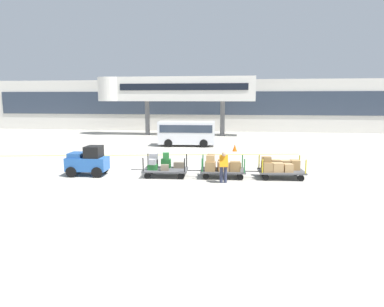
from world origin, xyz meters
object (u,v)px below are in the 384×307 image
Objects in this scene: baggage_handler at (224,166)px; safety_cone_near at (235,148)px; baggage_tug at (88,161)px; baggage_cart_lead at (164,166)px; baggage_cart_middle at (222,167)px; shuttle_van at (187,132)px; baggage_cart_tail at (279,167)px.

safety_cone_near is at bearing 87.32° from baggage_handler.
safety_cone_near is at bearing 50.61° from baggage_tug.
baggage_cart_lead is at bearing -112.08° from safety_cone_near.
baggage_tug reaches higher than baggage_cart_middle.
shuttle_van is (3.57, 11.95, 0.48)m from baggage_tug.
baggage_tug reaches higher than safety_cone_near.
shuttle_van is at bearing 106.09° from baggage_handler.
baggage_tug is at bearing -176.61° from baggage_cart_middle.
baggage_tug is 0.71× the size of baggage_cart_middle.
baggage_cart_middle reaches higher than safety_cone_near.
baggage_tug is 0.44× the size of shuttle_van.
baggage_cart_middle is (7.09, 0.42, -0.18)m from baggage_tug.
baggage_cart_tail is 1.95× the size of baggage_handler.
baggage_tug is 12.16m from safety_cone_near.
baggage_cart_tail is 0.62× the size of shuttle_van.
safety_cone_near is (4.14, -2.56, -0.96)m from shuttle_van.
baggage_cart_middle is 1.95× the size of baggage_handler.
baggage_cart_tail is 5.53× the size of safety_cone_near.
safety_cone_near is (3.68, 9.06, -0.26)m from baggage_cart_lead.
baggage_cart_lead is at bearing -87.70° from shuttle_van.
baggage_handler is (7.23, -0.76, 0.11)m from baggage_tug.
baggage_cart_middle is 1.23m from baggage_handler.
baggage_tug reaches higher than baggage_cart_tail.
baggage_cart_lead is 1.00× the size of baggage_cart_middle.
baggage_cart_middle is at bearing 3.39° from baggage_tug.
shuttle_van is at bearing 119.83° from baggage_cart_tail.
baggage_cart_lead is 11.65m from shuttle_van.
baggage_cart_lead is at bearing 4.63° from baggage_tug.
baggage_cart_tail is 3.16m from baggage_handler.
baggage_cart_lead is 0.62× the size of shuttle_van.
baggage_cart_middle is 0.62× the size of shuttle_van.
safety_cone_near is at bearing 86.06° from baggage_cart_middle.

